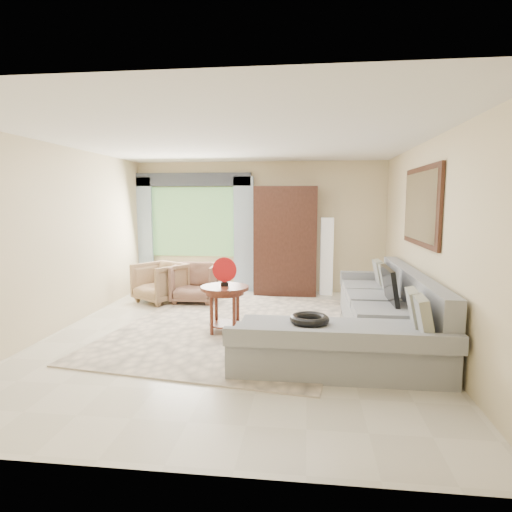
# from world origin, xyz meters

# --- Properties ---
(ground) EXTENTS (6.00, 6.00, 0.00)m
(ground) POSITION_xyz_m (0.00, 0.00, 0.00)
(ground) COLOR silver
(ground) RESTS_ON ground
(area_rug) EXTENTS (3.53, 4.38, 0.02)m
(area_rug) POSITION_xyz_m (-0.11, 0.40, 0.01)
(area_rug) COLOR beige
(area_rug) RESTS_ON ground
(sectional_sofa) EXTENTS (2.30, 3.46, 0.90)m
(sectional_sofa) POSITION_xyz_m (1.78, -0.18, 0.28)
(sectional_sofa) COLOR gray
(sectional_sofa) RESTS_ON ground
(tv_screen) EXTENTS (0.14, 0.74, 0.48)m
(tv_screen) POSITION_xyz_m (2.05, 0.08, 0.72)
(tv_screen) COLOR black
(tv_screen) RESTS_ON sectional_sofa
(garden_hose) EXTENTS (0.43, 0.43, 0.09)m
(garden_hose) POSITION_xyz_m (1.00, -1.03, 0.55)
(garden_hose) COLOR black
(garden_hose) RESTS_ON sectional_sofa
(coffee_table) EXTENTS (0.66, 0.66, 0.66)m
(coffee_table) POSITION_xyz_m (-0.15, 0.07, 0.35)
(coffee_table) COLOR #491E13
(coffee_table) RESTS_ON ground
(red_disc) EXTENTS (0.34, 0.07, 0.34)m
(red_disc) POSITION_xyz_m (-0.15, 0.07, 0.89)
(red_disc) COLOR red
(red_disc) RESTS_ON coffee_table
(armchair_left) EXTENTS (1.07, 1.07, 0.71)m
(armchair_left) POSITION_xyz_m (-1.68, 1.78, 0.36)
(armchair_left) COLOR #9D7755
(armchair_left) RESTS_ON ground
(armchair_right) EXTENTS (0.78, 0.80, 0.70)m
(armchair_right) POSITION_xyz_m (-1.04, 1.80, 0.35)
(armchair_right) COLOR brown
(armchair_right) RESTS_ON ground
(potted_plant) EXTENTS (0.62, 0.56, 0.59)m
(potted_plant) POSITION_xyz_m (-1.96, 2.43, 0.29)
(potted_plant) COLOR #999999
(potted_plant) RESTS_ON ground
(armoire) EXTENTS (1.20, 0.55, 2.10)m
(armoire) POSITION_xyz_m (0.55, 2.72, 1.05)
(armoire) COLOR black
(armoire) RESTS_ON ground
(floor_lamp) EXTENTS (0.24, 0.24, 1.50)m
(floor_lamp) POSITION_xyz_m (1.35, 2.78, 0.75)
(floor_lamp) COLOR silver
(floor_lamp) RESTS_ON ground
(window) EXTENTS (1.80, 0.04, 1.40)m
(window) POSITION_xyz_m (-1.35, 2.97, 1.40)
(window) COLOR #669E59
(window) RESTS_ON wall_back
(curtain_left) EXTENTS (0.40, 0.08, 2.30)m
(curtain_left) POSITION_xyz_m (-2.40, 2.88, 1.15)
(curtain_left) COLOR #9EB7CC
(curtain_left) RESTS_ON ground
(curtain_right) EXTENTS (0.40, 0.08, 2.30)m
(curtain_right) POSITION_xyz_m (-0.30, 2.88, 1.15)
(curtain_right) COLOR #9EB7CC
(curtain_right) RESTS_ON ground
(valance) EXTENTS (2.40, 0.12, 0.26)m
(valance) POSITION_xyz_m (-1.35, 2.90, 2.25)
(valance) COLOR #1E232D
(valance) RESTS_ON wall_back
(wall_mirror) EXTENTS (0.05, 1.70, 1.05)m
(wall_mirror) POSITION_xyz_m (2.46, 0.35, 1.75)
(wall_mirror) COLOR black
(wall_mirror) RESTS_ON wall_right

